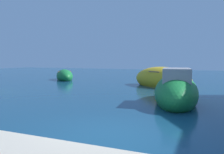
% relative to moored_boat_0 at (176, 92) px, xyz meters
% --- Properties ---
extents(ground, '(80.00, 80.00, 0.00)m').
position_rel_moored_boat_0_xyz_m(ground, '(-1.24, -5.41, -0.56)').
color(ground, navy).
extents(moored_boat_0, '(2.63, 5.20, 2.11)m').
position_rel_moored_boat_0_xyz_m(moored_boat_0, '(0.00, 0.00, 0.00)').
color(moored_boat_0, '#197233').
rests_on(moored_boat_0, ground).
extents(moored_boat_1, '(5.66, 4.72, 1.98)m').
position_rel_moored_boat_0_xyz_m(moored_boat_1, '(-1.79, 6.36, -0.02)').
color(moored_boat_1, gold).
rests_on(moored_boat_1, ground).
extents(moored_boat_2, '(3.68, 3.83, 1.40)m').
position_rel_moored_boat_0_xyz_m(moored_boat_2, '(-11.92, 8.31, -0.17)').
color(moored_boat_2, '#197233').
rests_on(moored_boat_2, ground).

